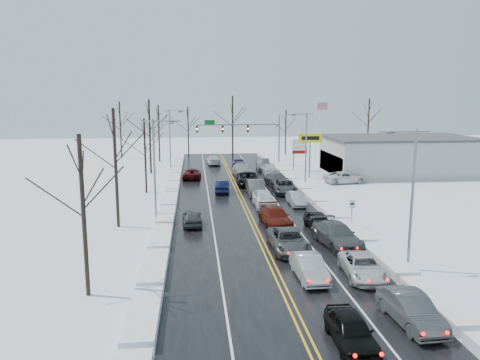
{
  "coord_description": "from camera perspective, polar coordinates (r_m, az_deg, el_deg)",
  "views": [
    {
      "loc": [
        -4.98,
        -45.24,
        10.97
      ],
      "look_at": [
        -0.38,
        1.42,
        2.5
      ],
      "focal_mm": 35.0,
      "sensor_mm": 36.0,
      "label": 1
    }
  ],
  "objects": [
    {
      "name": "streetlight_nw",
      "position": [
        69.55,
        -8.39,
        5.46
      ],
      "size": [
        3.2,
        0.25,
        9.0
      ],
      "color": "slate",
      "rests_on": "ground"
    },
    {
      "name": "queued_car_2",
      "position": [
        34.18,
        5.88,
        -8.53
      ],
      "size": [
        2.52,
        5.46,
        1.52
      ],
      "primitive_type": "imported",
      "rotation": [
        0.0,
        0.0,
        0.0
      ],
      "color": "#434648",
      "rests_on": "ground"
    },
    {
      "name": "tree_far_d",
      "position": [
        87.55,
        5.6,
        6.89
      ],
      "size": [
        3.4,
        3.4,
        8.5
      ],
      "color": "#2D231C",
      "rests_on": "ground"
    },
    {
      "name": "streetlight_ne",
      "position": [
        57.1,
        7.87,
        4.45
      ],
      "size": [
        3.2,
        0.25,
        9.0
      ],
      "color": "slate",
      "rests_on": "ground"
    },
    {
      "name": "queued_car_1",
      "position": [
        29.41,
        8.4,
        -11.78
      ],
      "size": [
        1.66,
        4.4,
        1.43
      ],
      "primitive_type": "imported",
      "rotation": [
        0.0,
        0.0,
        0.03
      ],
      "color": "#AAADB2",
      "rests_on": "ground"
    },
    {
      "name": "queued_car_16",
      "position": [
        64.89,
        3.67,
        0.49
      ],
      "size": [
        2.32,
        5.05,
        1.68
      ],
      "primitive_type": "imported",
      "rotation": [
        0.0,
        0.0,
        -0.07
      ],
      "color": "silver",
      "rests_on": "ground"
    },
    {
      "name": "ground",
      "position": [
        46.82,
        0.63,
        -3.31
      ],
      "size": [
        160.0,
        160.0,
        0.0
      ],
      "primitive_type": "plane",
      "color": "silver",
      "rests_on": "ground"
    },
    {
      "name": "tires_plus_sign",
      "position": [
        63.45,
        8.54,
        4.72
      ],
      "size": [
        3.2,
        0.34,
        6.0
      ],
      "color": "slate",
      "rests_on": "ground"
    },
    {
      "name": "tree_far_e",
      "position": [
        92.41,
        15.42,
        7.62
      ],
      "size": [
        4.2,
        4.2,
        10.5
      ],
      "color": "#2D231C",
      "rests_on": "ground"
    },
    {
      "name": "queued_car_4",
      "position": [
        46.91,
        2.9,
        -3.3
      ],
      "size": [
        1.99,
        4.93,
        1.68
      ],
      "primitive_type": "imported",
      "rotation": [
        0.0,
        0.0,
        0.0
      ],
      "color": "white",
      "rests_on": "ground"
    },
    {
      "name": "oncoming_car_0",
      "position": [
        53.84,
        -2.14,
        -1.53
      ],
      "size": [
        1.93,
        4.48,
        1.44
      ],
      "primitive_type": "imported",
      "rotation": [
        0.0,
        0.0,
        3.05
      ],
      "color": "black",
      "rests_on": "ground"
    },
    {
      "name": "speed_limit_sign",
      "position": [
        40.59,
        13.5,
        -3.35
      ],
      "size": [
        0.55,
        0.09,
        2.35
      ],
      "color": "slate",
      "rests_on": "ground"
    },
    {
      "name": "parked_car_0",
      "position": [
        60.98,
        12.67,
        -0.38
      ],
      "size": [
        5.65,
        3.08,
        1.5
      ],
      "primitive_type": "imported",
      "rotation": [
        0.0,
        0.0,
        1.68
      ],
      "color": "white",
      "rests_on": "ground"
    },
    {
      "name": "queued_car_6",
      "position": [
        58.15,
        1.02,
        -0.64
      ],
      "size": [
        2.99,
        6.0,
        1.63
      ],
      "primitive_type": "imported",
      "rotation": [
        0.0,
        0.0,
        -0.05
      ],
      "color": "black",
      "rests_on": "ground"
    },
    {
      "name": "used_vehicles_sign",
      "position": [
        69.42,
        7.3,
        3.83
      ],
      "size": [
        2.2,
        0.22,
        4.65
      ],
      "color": "slate",
      "rests_on": "ground"
    },
    {
      "name": "oncoming_car_1",
      "position": [
        63.07,
        -5.86,
        0.17
      ],
      "size": [
        2.58,
        5.12,
        1.39
      ],
      "primitive_type": "imported",
      "rotation": [
        0.0,
        0.0,
        3.09
      ],
      "color": "#4F0A0E",
      "rests_on": "ground"
    },
    {
      "name": "tree_left_d",
      "position": [
        67.63,
        -10.98,
        6.97
      ],
      "size": [
        4.2,
        4.2,
        10.5
      ],
      "color": "#2D231C",
      "rests_on": "ground"
    },
    {
      "name": "flagpole",
      "position": [
        78.06,
        9.4,
        6.4
      ],
      "size": [
        1.87,
        1.2,
        10.0
      ],
      "color": "silver",
      "rests_on": "ground"
    },
    {
      "name": "queued_car_3",
      "position": [
        40.36,
        4.31,
        -5.56
      ],
      "size": [
        2.56,
        5.53,
        1.56
      ],
      "primitive_type": "imported",
      "rotation": [
        0.0,
        0.0,
        0.07
      ],
      "color": "#54130B",
      "rests_on": "ground"
    },
    {
      "name": "snow_bank_right",
      "position": [
        50.1,
        9.06,
        -2.54
      ],
      "size": [
        1.55,
        72.0,
        0.6
      ],
      "primitive_type": "cube",
      "color": "white",
      "rests_on": "ground"
    },
    {
      "name": "queued_car_10",
      "position": [
        30.28,
        14.69,
        -11.35
      ],
      "size": [
        2.61,
        4.99,
        1.34
      ],
      "primitive_type": "imported",
      "rotation": [
        0.0,
        0.0,
        -0.08
      ],
      "color": "silver",
      "rests_on": "ground"
    },
    {
      "name": "road_surface",
      "position": [
        48.75,
        0.37,
        -2.76
      ],
      "size": [
        14.0,
        84.0,
        0.01
      ],
      "primitive_type": "cube",
      "color": "black",
      "rests_on": "ground"
    },
    {
      "name": "oncoming_car_3",
      "position": [
        40.6,
        -5.83,
        -5.49
      ],
      "size": [
        1.81,
        4.11,
        1.37
      ],
      "primitive_type": "imported",
      "rotation": [
        0.0,
        0.0,
        3.19
      ],
      "color": "#3C3E41",
      "rests_on": "ground"
    },
    {
      "name": "parked_car_2",
      "position": [
        71.44,
        10.77,
        1.22
      ],
      "size": [
        2.0,
        4.55,
        1.52
      ],
      "primitive_type": "imported",
      "rotation": [
        0.0,
        0.0,
        3.1
      ],
      "color": "#3A3D3F",
      "rests_on": "ground"
    },
    {
      "name": "streetlight_se",
      "position": [
        30.83,
        19.99,
        -0.96
      ],
      "size": [
        3.2,
        0.25,
        9.0
      ],
      "color": "slate",
      "rests_on": "ground"
    },
    {
      "name": "queued_car_9",
      "position": [
        25.26,
        20.01,
        -16.16
      ],
      "size": [
        1.9,
        4.66,
        1.5
      ],
      "primitive_type": "imported",
      "rotation": [
        0.0,
        0.0,
        0.07
      ],
      "color": "#424548",
      "rests_on": "ground"
    },
    {
      "name": "queued_car_5",
      "position": [
        52.34,
        1.91,
        -1.87
      ],
      "size": [
        1.78,
        5.1,
        1.68
      ],
      "primitive_type": "imported",
      "rotation": [
        0.0,
        0.0,
        0.0
      ],
      "color": "#3E4143",
      "rests_on": "ground"
    },
    {
      "name": "queued_car_17",
      "position": [
        70.03,
        2.79,
        1.21
      ],
      "size": [
        2.0,
        5.23,
        1.7
      ],
      "primitive_type": "imported",
      "rotation": [
        0.0,
        0.0,
        -0.04
      ],
      "color": "#3C3E40",
      "rests_on": "ground"
    },
    {
      "name": "tree_left_c",
      "position": [
        53.76,
        -11.54,
        4.66
      ],
      "size": [
        3.4,
        3.4,
        8.5
      ],
      "color": "#2D231C",
      "rests_on": "ground"
    },
    {
      "name": "queued_car_15",
      "position": [
        57.45,
        4.57,
        -0.8
      ],
      "size": [
        2.74,
        5.74,
        1.61
      ],
      "primitive_type": "imported",
      "rotation": [
        0.0,
        0.0,
        0.09
      ],
      "color": "#444649",
      "rests_on": "ground"
    },
    {
      "name": "queued_car_14",
      "position": [
        53.72,
        5.44,
        -1.59
      ],
      "size": [
        2.91,
        5.58,
        1.5
      ],
      "primitive_type": "imported",
      "rotation": [
        0.0,
        0.0,
        -0.08
      ],
      "color": "#3B3D40",
      "rests_on": "ground"
    },
    {
      "name": "tree_left_a",
      "position": [
        26.37,
        -18.73,
        -0.54
      ],
      "size": [
        3.6,
        3.6,
        9.0
      ],
      "color": "#2D231C",
      "rests_on": "ground"
    },
    {
      "name": "tree_far_a",
      "position": [
        86.32,
        -14.42,
        7.27
      ],
      "size": [
        4.0,
        4.0,
        10.0
      ],
      "color": "#2D231C",
      "rests_on": "ground"
    },
    {
      "name": "queued_car_0",
      "position": [
        22.68,
        13.3,
        -18.99
      ],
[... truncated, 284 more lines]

